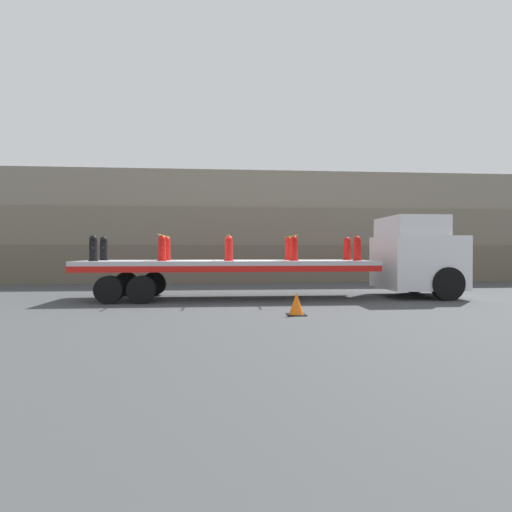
% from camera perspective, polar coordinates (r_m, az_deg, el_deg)
% --- Properties ---
extents(ground_plane, '(120.00, 120.00, 0.00)m').
position_cam_1_polar(ground_plane, '(14.22, -3.93, -6.06)').
color(ground_plane, '#3F4244').
extents(rock_cliff, '(60.00, 3.30, 5.99)m').
position_cam_1_polar(rock_cliff, '(22.55, -4.20, 4.06)').
color(rock_cliff, '#665B4C').
rests_on(rock_cliff, ground_plane).
extents(truck_cab, '(2.63, 2.72, 2.92)m').
position_cam_1_polar(truck_cab, '(15.83, 22.23, 0.01)').
color(truck_cab, silver).
rests_on(truck_cab, ground_plane).
extents(flatbed_trailer, '(10.13, 2.66, 1.34)m').
position_cam_1_polar(flatbed_trailer, '(14.14, -6.42, -1.60)').
color(flatbed_trailer, '#B2B2B7').
rests_on(flatbed_trailer, ground_plane).
extents(fire_hydrant_black_near_0, '(0.32, 0.47, 0.86)m').
position_cam_1_polar(fire_hydrant_black_near_0, '(14.22, -22.22, 1.00)').
color(fire_hydrant_black_near_0, black).
rests_on(fire_hydrant_black_near_0, flatbed_trailer).
extents(fire_hydrant_black_far_0, '(0.32, 0.47, 0.86)m').
position_cam_1_polar(fire_hydrant_black_far_0, '(15.30, -20.94, 0.98)').
color(fire_hydrant_black_far_0, black).
rests_on(fire_hydrant_black_far_0, flatbed_trailer).
extents(fire_hydrant_red_near_1, '(0.32, 0.47, 0.86)m').
position_cam_1_polar(fire_hydrant_red_near_1, '(13.71, -13.28, 1.05)').
color(fire_hydrant_red_near_1, red).
rests_on(fire_hydrant_red_near_1, flatbed_trailer).
extents(fire_hydrant_red_far_1, '(0.32, 0.47, 0.86)m').
position_cam_1_polar(fire_hydrant_red_far_1, '(14.83, -12.63, 1.02)').
color(fire_hydrant_red_far_1, red).
rests_on(fire_hydrant_red_far_1, flatbed_trailer).
extents(fire_hydrant_red_near_2, '(0.32, 0.47, 0.86)m').
position_cam_1_polar(fire_hydrant_red_near_2, '(13.56, -3.91, 1.07)').
color(fire_hydrant_red_near_2, red).
rests_on(fire_hydrant_red_near_2, flatbed_trailer).
extents(fire_hydrant_red_far_2, '(0.32, 0.47, 0.86)m').
position_cam_1_polar(fire_hydrant_red_far_2, '(14.69, -3.97, 1.04)').
color(fire_hydrant_red_far_2, red).
rests_on(fire_hydrant_red_far_2, flatbed_trailer).
extents(fire_hydrant_red_near_3, '(0.32, 0.47, 0.86)m').
position_cam_1_polar(fire_hydrant_red_near_3, '(13.77, 5.43, 1.06)').
color(fire_hydrant_red_near_3, red).
rests_on(fire_hydrant_red_near_3, flatbed_trailer).
extents(fire_hydrant_red_far_3, '(0.32, 0.47, 0.86)m').
position_cam_1_polar(fire_hydrant_red_far_3, '(14.88, 4.67, 1.03)').
color(fire_hydrant_red_far_3, red).
rests_on(fire_hydrant_red_far_3, flatbed_trailer).
extents(fire_hydrant_red_near_4, '(0.32, 0.47, 0.86)m').
position_cam_1_polar(fire_hydrant_red_near_4, '(14.33, 14.26, 1.03)').
color(fire_hydrant_red_near_4, red).
rests_on(fire_hydrant_red_near_4, flatbed_trailer).
extents(fire_hydrant_red_far_4, '(0.32, 0.47, 0.86)m').
position_cam_1_polar(fire_hydrant_red_far_4, '(15.40, 12.90, 1.01)').
color(fire_hydrant_red_far_4, red).
rests_on(fire_hydrant_red_far_4, flatbed_trailer).
extents(cargo_strap_rear, '(0.05, 2.77, 0.01)m').
position_cam_1_polar(cargo_strap_rear, '(14.28, -12.95, 2.83)').
color(cargo_strap_rear, yellow).
rests_on(cargo_strap_rear, fire_hydrant_red_near_1).
extents(cargo_strap_middle, '(0.05, 2.77, 0.01)m').
position_cam_1_polar(cargo_strap_middle, '(14.13, -3.94, 2.86)').
color(cargo_strap_middle, yellow).
rests_on(cargo_strap_middle, fire_hydrant_red_near_2).
extents(cargo_strap_front, '(0.05, 2.77, 0.01)m').
position_cam_1_polar(cargo_strap_front, '(14.33, 5.03, 2.83)').
color(cargo_strap_front, yellow).
rests_on(cargo_strap_front, fire_hydrant_red_near_3).
extents(traffic_cone, '(0.49, 0.49, 0.59)m').
position_cam_1_polar(traffic_cone, '(10.54, 5.79, -6.84)').
color(traffic_cone, black).
rests_on(traffic_cone, ground_plane).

